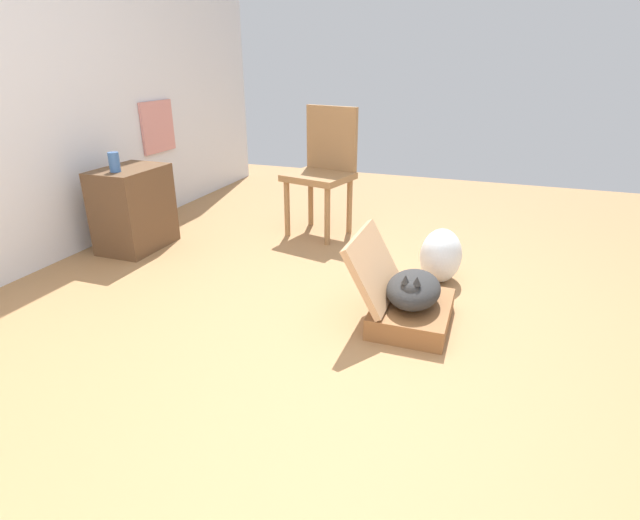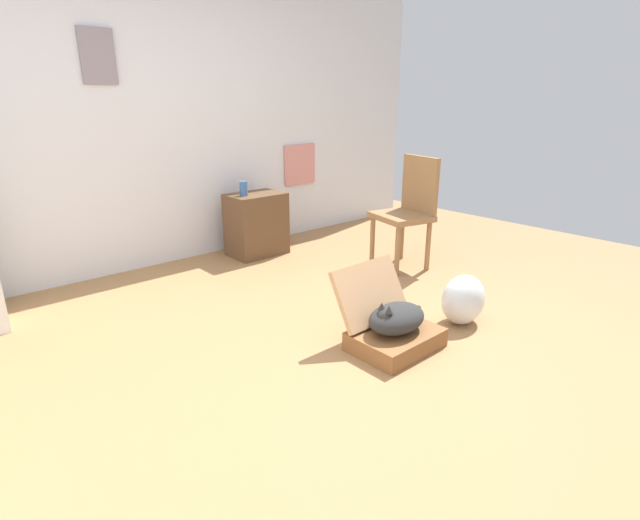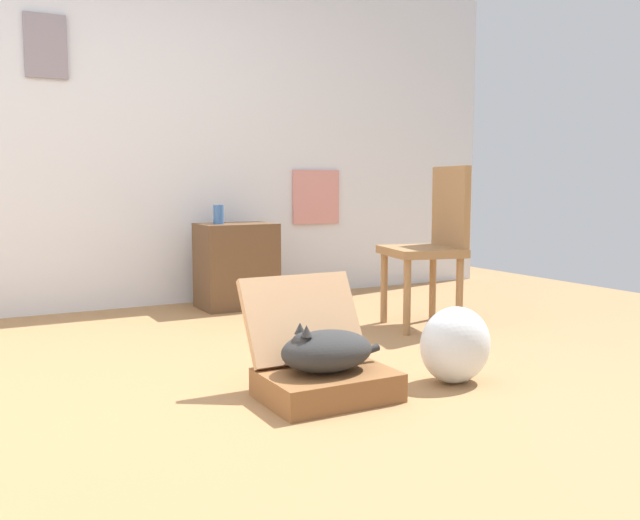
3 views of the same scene
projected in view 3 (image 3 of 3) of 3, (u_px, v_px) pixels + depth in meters
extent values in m
plane|color=#9E7247|center=(237.00, 389.00, 2.95)|extent=(7.68, 7.68, 0.00)
cube|color=silver|center=(115.00, 124.00, 4.78)|extent=(6.40, 0.12, 2.60)
cube|color=gray|center=(46.00, 46.00, 4.46)|extent=(0.26, 0.02, 0.41)
cube|color=tan|center=(316.00, 197.00, 5.52)|extent=(0.42, 0.02, 0.43)
cube|color=brown|center=(327.00, 385.00, 2.81)|extent=(0.53, 0.40, 0.12)
cube|color=tan|center=(303.00, 318.00, 2.98)|extent=(0.53, 0.22, 0.36)
ellipsoid|color=#2D2D2D|center=(327.00, 351.00, 2.80)|extent=(0.40, 0.28, 0.17)
sphere|color=#2D2D2D|center=(303.00, 345.00, 2.74)|extent=(0.10, 0.10, 0.10)
cone|color=#2D2D2D|center=(307.00, 331.00, 2.71)|extent=(0.05, 0.05, 0.05)
cone|color=#2D2D2D|center=(300.00, 328.00, 2.76)|extent=(0.05, 0.05, 0.05)
cylinder|color=#2D2D2D|center=(359.00, 354.00, 2.93)|extent=(0.20, 0.03, 0.07)
ellipsoid|color=silver|center=(455.00, 345.00, 3.03)|extent=(0.34, 0.26, 0.34)
cube|color=brown|center=(236.00, 266.00, 4.88)|extent=(0.53, 0.37, 0.60)
cylinder|color=#38609E|center=(218.00, 214.00, 4.77)|extent=(0.07, 0.07, 0.13)
cylinder|color=olive|center=(384.00, 288.00, 4.35)|extent=(0.04, 0.04, 0.45)
cylinder|color=olive|center=(407.00, 297.00, 3.99)|extent=(0.04, 0.04, 0.45)
cylinder|color=olive|center=(433.00, 286.00, 4.44)|extent=(0.04, 0.04, 0.45)
cylinder|color=olive|center=(459.00, 295.00, 4.08)|extent=(0.04, 0.04, 0.45)
cube|color=olive|center=(421.00, 251.00, 4.19)|extent=(0.52, 0.55, 0.05)
cube|color=olive|center=(450.00, 207.00, 4.21)|extent=(0.14, 0.44, 0.49)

